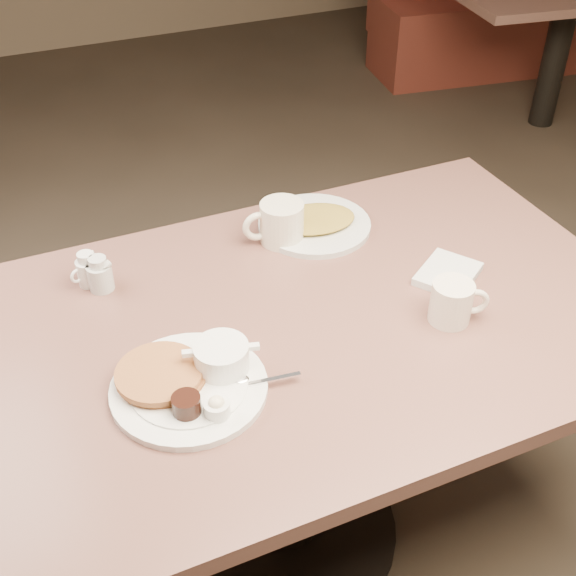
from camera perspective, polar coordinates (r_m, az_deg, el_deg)
name	(u,v)px	position (r m, az deg, el deg)	size (l,w,h in m)	color
diner_table	(292,379)	(1.61, 0.29, -7.13)	(1.50, 0.90, 0.75)	#84564C
main_plate	(191,378)	(1.36, -7.60, -7.04)	(0.38, 0.36, 0.07)	white
coffee_mug_near	(453,302)	(1.51, 12.80, -1.05)	(0.13, 0.11, 0.09)	white
napkin	(448,274)	(1.65, 12.44, 1.09)	(0.18, 0.17, 0.02)	silver
coffee_mug_far	(280,223)	(1.70, -0.63, 5.13)	(0.15, 0.12, 0.10)	white
creamer_left	(88,270)	(1.63, -15.45, 1.36)	(0.07, 0.05, 0.08)	white
creamer_right	(100,275)	(1.61, -14.57, 1.02)	(0.07, 0.07, 0.08)	silver
hash_plate	(314,223)	(1.77, 2.09, 5.14)	(0.31, 0.31, 0.04)	silver
booth_back_right	(486,4)	(4.77, 15.31, 20.71)	(1.48, 1.66, 1.12)	brown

